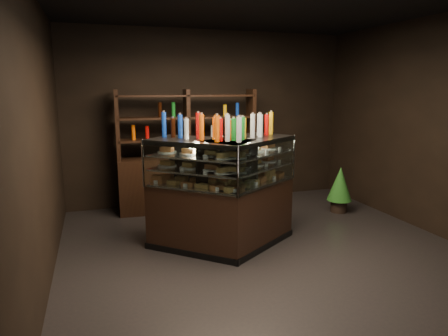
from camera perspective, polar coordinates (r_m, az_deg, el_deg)
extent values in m
plane|color=black|center=(5.17, 6.02, -11.75)|extent=(5.00, 5.00, 0.00)
cube|color=black|center=(7.13, -1.98, 7.17)|extent=(5.00, 0.02, 3.00)
cube|color=black|center=(2.74, 28.49, -1.19)|extent=(5.00, 0.02, 3.00)
cube|color=black|center=(6.25, 27.87, 5.25)|extent=(0.02, 5.00, 3.00)
cube|color=black|center=(4.39, -24.89, 3.42)|extent=(0.02, 5.00, 3.00)
cube|color=black|center=(5.25, 3.30, -6.53)|extent=(1.40, 1.22, 0.82)
cube|color=black|center=(5.38, 3.25, -10.31)|extent=(1.44, 1.26, 0.08)
cube|color=black|center=(5.04, 3.43, 3.96)|extent=(1.40, 1.22, 0.06)
cube|color=silver|center=(5.14, 3.35, -2.05)|extent=(1.33, 1.15, 0.02)
cube|color=silver|center=(5.10, 3.38, 0.07)|extent=(1.33, 1.15, 0.02)
cube|color=silver|center=(5.06, 3.40, 2.01)|extent=(1.33, 1.15, 0.02)
cube|color=white|center=(4.90, 6.50, 0.60)|extent=(1.06, 0.70, 0.58)
cylinder|color=silver|center=(5.45, 9.94, 1.59)|extent=(0.03, 0.03, 0.60)
cylinder|color=silver|center=(4.40, 2.02, -0.60)|extent=(0.03, 0.03, 0.60)
cube|color=black|center=(5.11, -3.29, -7.03)|extent=(1.36, 1.31, 0.82)
cube|color=black|center=(5.24, -3.25, -10.89)|extent=(1.40, 1.35, 0.08)
cube|color=black|center=(4.89, -3.42, 3.73)|extent=(1.36, 1.31, 0.06)
cube|color=silver|center=(5.00, -3.35, -2.44)|extent=(1.29, 1.24, 0.02)
cube|color=silver|center=(4.95, -3.37, -0.26)|extent=(1.29, 1.24, 0.02)
cube|color=silver|center=(4.92, -3.40, 1.73)|extent=(1.29, 1.24, 0.02)
cube|color=white|center=(4.66, -5.23, 0.05)|extent=(0.94, 0.85, 0.58)
cylinder|color=silver|center=(4.40, 2.02, -0.60)|extent=(0.03, 0.03, 0.60)
cylinder|color=silver|center=(5.00, -11.49, 0.65)|extent=(0.03, 0.03, 0.60)
cube|color=#C67D47|center=(4.70, -0.05, -2.84)|extent=(0.20, 0.17, 0.06)
cube|color=#C67D47|center=(4.86, 1.50, -2.36)|extent=(0.20, 0.17, 0.06)
cube|color=#C67D47|center=(5.03, 2.96, -1.90)|extent=(0.20, 0.17, 0.06)
cube|color=#C67D47|center=(5.20, 4.32, -1.48)|extent=(0.20, 0.17, 0.06)
cube|color=#C67D47|center=(5.37, 5.59, -1.08)|extent=(0.20, 0.17, 0.06)
cube|color=#C67D47|center=(5.54, 6.78, -0.70)|extent=(0.20, 0.17, 0.06)
cylinder|color=white|center=(4.72, 0.03, -0.62)|extent=(0.24, 0.24, 0.02)
cube|color=#C67D47|center=(4.71, 0.03, -0.21)|extent=(0.19, 0.16, 0.05)
cylinder|color=white|center=(4.96, 2.32, -0.01)|extent=(0.24, 0.24, 0.02)
cube|color=#C67D47|center=(4.96, 2.32, 0.38)|extent=(0.19, 0.16, 0.05)
cylinder|color=white|center=(5.22, 4.39, 0.53)|extent=(0.24, 0.24, 0.02)
cube|color=#C67D47|center=(5.22, 4.40, 0.90)|extent=(0.19, 0.16, 0.05)
cylinder|color=white|center=(5.48, 6.26, 1.03)|extent=(0.24, 0.24, 0.02)
cube|color=#C67D47|center=(5.48, 6.27, 1.38)|extent=(0.19, 0.16, 0.05)
cylinder|color=white|center=(4.68, 0.03, 1.47)|extent=(0.24, 0.24, 0.02)
cube|color=#C67D47|center=(4.68, 0.03, 1.88)|extent=(0.19, 0.16, 0.05)
cylinder|color=white|center=(4.93, 2.34, 1.97)|extent=(0.24, 0.24, 0.02)
cube|color=#C67D47|center=(4.93, 2.34, 2.37)|extent=(0.19, 0.16, 0.05)
cylinder|color=white|center=(5.19, 4.42, 2.43)|extent=(0.24, 0.24, 0.02)
cube|color=#C67D47|center=(5.19, 4.43, 2.80)|extent=(0.19, 0.16, 0.05)
cylinder|color=white|center=(5.46, 6.30, 2.83)|extent=(0.24, 0.24, 0.02)
cube|color=#C67D47|center=(5.45, 6.31, 3.19)|extent=(0.19, 0.16, 0.05)
cube|color=#C67D47|center=(5.22, -8.68, -1.51)|extent=(0.19, 0.19, 0.06)
cube|color=#C67D47|center=(5.11, -6.68, -1.74)|extent=(0.19, 0.19, 0.06)
cube|color=#C67D47|center=(5.01, -4.60, -1.97)|extent=(0.19, 0.19, 0.06)
cube|color=#C67D47|center=(4.91, -2.43, -2.21)|extent=(0.19, 0.19, 0.06)
cube|color=#C67D47|center=(4.83, -0.17, -2.46)|extent=(0.19, 0.19, 0.06)
cube|color=#C67D47|center=(4.74, 2.17, -2.71)|extent=(0.19, 0.19, 0.06)
cylinder|color=white|center=(5.19, -8.08, 0.37)|extent=(0.24, 0.24, 0.02)
cube|color=#C67D47|center=(5.18, -8.09, 0.75)|extent=(0.18, 0.18, 0.05)
cylinder|color=white|center=(5.02, -4.99, 0.09)|extent=(0.24, 0.24, 0.02)
cube|color=#C67D47|center=(5.02, -5.00, 0.48)|extent=(0.18, 0.18, 0.05)
cylinder|color=white|center=(4.88, -1.71, -0.21)|extent=(0.24, 0.24, 0.02)
cube|color=#C67D47|center=(4.87, -1.71, 0.18)|extent=(0.18, 0.18, 0.05)
cylinder|color=white|center=(4.75, 1.76, -0.53)|extent=(0.24, 0.24, 0.02)
cube|color=#C67D47|center=(4.75, 1.76, -0.12)|extent=(0.18, 0.18, 0.05)
cylinder|color=white|center=(5.15, -8.14, 2.28)|extent=(0.24, 0.24, 0.02)
cube|color=#C67D47|center=(5.15, -8.15, 2.66)|extent=(0.18, 0.18, 0.05)
cylinder|color=white|center=(4.99, -5.03, 2.05)|extent=(0.24, 0.24, 0.02)
cube|color=#C67D47|center=(4.99, -5.04, 2.44)|extent=(0.18, 0.18, 0.05)
cylinder|color=white|center=(4.85, -1.72, 1.81)|extent=(0.24, 0.24, 0.02)
cube|color=#C67D47|center=(4.84, -1.73, 2.21)|extent=(0.18, 0.18, 0.05)
cylinder|color=white|center=(4.72, 1.77, 1.54)|extent=(0.24, 0.24, 0.02)
cube|color=#C67D47|center=(4.71, 1.77, 1.95)|extent=(0.18, 0.18, 0.05)
cylinder|color=silver|center=(4.60, -0.36, 5.39)|extent=(0.06, 0.06, 0.28)
cylinder|color=silver|center=(4.58, -0.36, 7.25)|extent=(0.03, 0.03, 0.02)
cylinder|color=black|center=(4.69, 0.54, 5.51)|extent=(0.06, 0.06, 0.28)
cylinder|color=silver|center=(4.68, 0.55, 7.33)|extent=(0.03, 0.03, 0.02)
cylinder|color=#D8590A|center=(4.78, 1.41, 5.62)|extent=(0.06, 0.06, 0.28)
cylinder|color=silver|center=(4.77, 1.42, 7.41)|extent=(0.03, 0.03, 0.02)
cylinder|color=#0F38B2|center=(4.88, 2.25, 5.73)|extent=(0.06, 0.06, 0.28)
cylinder|color=silver|center=(4.86, 2.27, 7.49)|extent=(0.03, 0.03, 0.02)
cylinder|color=#B20C0A|center=(4.97, 3.06, 5.83)|extent=(0.06, 0.06, 0.28)
cylinder|color=silver|center=(4.96, 3.08, 7.56)|extent=(0.03, 0.03, 0.02)
cylinder|color=#147223|center=(5.07, 3.83, 5.93)|extent=(0.06, 0.06, 0.28)
cylinder|color=silver|center=(5.05, 3.86, 7.62)|extent=(0.03, 0.03, 0.02)
cylinder|color=yellow|center=(5.16, 4.58, 6.02)|extent=(0.06, 0.06, 0.28)
cylinder|color=silver|center=(5.15, 4.61, 7.68)|extent=(0.03, 0.03, 0.02)
cylinder|color=silver|center=(5.26, 5.30, 6.11)|extent=(0.06, 0.06, 0.28)
cylinder|color=silver|center=(5.25, 5.33, 7.74)|extent=(0.03, 0.03, 0.02)
cylinder|color=black|center=(5.36, 6.00, 6.20)|extent=(0.06, 0.06, 0.28)
cylinder|color=silver|center=(5.35, 6.03, 7.80)|extent=(0.03, 0.03, 0.02)
cylinder|color=#D8590A|center=(5.46, 6.66, 6.28)|extent=(0.06, 0.06, 0.28)
cylinder|color=silver|center=(5.45, 6.70, 7.85)|extent=(0.03, 0.03, 0.02)
cylinder|color=silver|center=(5.14, -8.72, 5.90)|extent=(0.06, 0.06, 0.28)
cylinder|color=silver|center=(5.13, -8.77, 7.57)|extent=(0.03, 0.03, 0.02)
cylinder|color=black|center=(5.08, -7.60, 5.87)|extent=(0.06, 0.06, 0.28)
cylinder|color=silver|center=(5.07, -7.64, 7.55)|extent=(0.03, 0.03, 0.02)
cylinder|color=#D8590A|center=(5.02, -6.44, 5.83)|extent=(0.06, 0.06, 0.28)
cylinder|color=silver|center=(5.00, -6.48, 7.54)|extent=(0.03, 0.03, 0.02)
cylinder|color=#0F38B2|center=(4.96, -5.27, 5.78)|extent=(0.06, 0.06, 0.28)
cylinder|color=silver|center=(4.95, -5.30, 7.51)|extent=(0.03, 0.03, 0.02)
cylinder|color=#B20C0A|center=(4.90, -4.06, 5.74)|extent=(0.06, 0.06, 0.28)
cylinder|color=silver|center=(4.89, -4.08, 7.49)|extent=(0.03, 0.03, 0.02)
cylinder|color=#147223|center=(4.85, -2.83, 5.69)|extent=(0.06, 0.06, 0.28)
cylinder|color=silver|center=(4.84, -2.84, 7.46)|extent=(0.03, 0.03, 0.02)
cylinder|color=yellow|center=(4.80, -1.57, 5.64)|extent=(0.06, 0.06, 0.28)
cylinder|color=silver|center=(4.78, -1.58, 7.42)|extent=(0.03, 0.03, 0.02)
cylinder|color=silver|center=(4.75, -0.28, 5.58)|extent=(0.06, 0.06, 0.28)
cylinder|color=silver|center=(4.73, -0.28, 7.38)|extent=(0.03, 0.03, 0.02)
cylinder|color=black|center=(4.70, 1.03, 5.52)|extent=(0.06, 0.06, 0.28)
cylinder|color=silver|center=(4.69, 1.04, 7.34)|extent=(0.03, 0.03, 0.02)
cylinder|color=#D8590A|center=(4.65, 2.37, 5.45)|extent=(0.06, 0.06, 0.28)
cylinder|color=silver|center=(4.64, 2.39, 7.29)|extent=(0.03, 0.03, 0.02)
cylinder|color=black|center=(6.92, 16.07, -5.22)|extent=(0.27, 0.27, 0.20)
cone|color=#1A5117|center=(6.82, 16.24, -2.17)|extent=(0.40, 0.40, 0.56)
cone|color=#1A5117|center=(6.78, 16.33, -0.66)|extent=(0.31, 0.31, 0.39)
cube|color=black|center=(6.73, -5.16, -2.19)|extent=(2.28, 0.55, 0.90)
cube|color=black|center=(6.48, -14.99, 5.91)|extent=(0.08, 0.38, 1.10)
cube|color=black|center=(6.57, -5.32, 6.32)|extent=(0.08, 0.38, 1.10)
cube|color=black|center=(6.83, 3.85, 6.55)|extent=(0.08, 0.38, 1.10)
cube|color=black|center=(6.59, -5.28, 4.16)|extent=(2.23, 0.50, 0.03)
cube|color=black|center=(6.56, -5.34, 7.19)|extent=(2.23, 0.50, 0.03)
cube|color=black|center=(6.54, -5.40, 10.25)|extent=(2.23, 0.50, 0.03)
cylinder|color=silver|center=(6.49, -12.80, 4.92)|extent=(0.06, 0.06, 0.22)
cylinder|color=black|center=(6.50, -10.91, 5.01)|extent=(0.06, 0.06, 0.22)
cylinder|color=#D8590A|center=(6.52, -9.03, 5.09)|extent=(0.06, 0.06, 0.22)
cylinder|color=#0F38B2|center=(6.55, -7.16, 5.17)|extent=(0.06, 0.06, 0.22)
cylinder|color=#B20C0A|center=(6.58, -5.30, 5.24)|extent=(0.06, 0.06, 0.22)
cylinder|color=#147223|center=(6.62, -3.47, 5.30)|extent=(0.06, 0.06, 0.22)
cylinder|color=yellow|center=(6.66, -1.65, 5.36)|extent=(0.06, 0.06, 0.22)
cylinder|color=silver|center=(6.71, 0.14, 5.41)|extent=(0.06, 0.06, 0.22)
cylinder|color=black|center=(6.77, 1.90, 5.46)|extent=(0.06, 0.06, 0.22)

